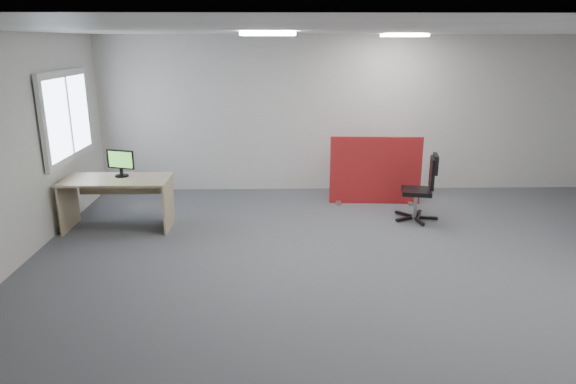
{
  "coord_description": "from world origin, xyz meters",
  "views": [
    {
      "loc": [
        -1.41,
        -5.47,
        2.6
      ],
      "look_at": [
        -1.29,
        -0.07,
        1.0
      ],
      "focal_mm": 32.0,
      "sensor_mm": 36.0,
      "label": 1
    }
  ],
  "objects_px": {
    "red_divider": "(375,171)",
    "monitor_second": "(121,162)",
    "second_desk": "(118,190)",
    "office_chair": "(424,184)"
  },
  "relations": [
    {
      "from": "red_divider",
      "to": "monitor_second",
      "type": "distance_m",
      "value": 3.97
    },
    {
      "from": "red_divider",
      "to": "second_desk",
      "type": "distance_m",
      "value": 4.01
    },
    {
      "from": "office_chair",
      "to": "second_desk",
      "type": "bearing_deg",
      "value": -166.19
    },
    {
      "from": "monitor_second",
      "to": "office_chair",
      "type": "bearing_deg",
      "value": 20.04
    },
    {
      "from": "second_desk",
      "to": "monitor_second",
      "type": "distance_m",
      "value": 0.41
    },
    {
      "from": "red_divider",
      "to": "monitor_second",
      "type": "height_order",
      "value": "same"
    },
    {
      "from": "red_divider",
      "to": "office_chair",
      "type": "xyz_separation_m",
      "value": [
        0.57,
        -0.84,
        0.02
      ]
    },
    {
      "from": "red_divider",
      "to": "second_desk",
      "type": "relative_size",
      "value": 1.0
    },
    {
      "from": "second_desk",
      "to": "monitor_second",
      "type": "xyz_separation_m",
      "value": [
        0.05,
        0.09,
        0.4
      ]
    },
    {
      "from": "second_desk",
      "to": "office_chair",
      "type": "distance_m",
      "value": 4.45
    }
  ]
}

